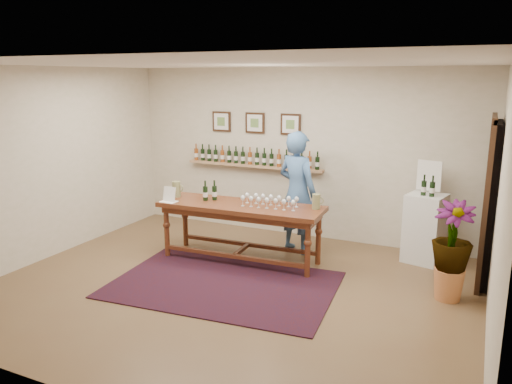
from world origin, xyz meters
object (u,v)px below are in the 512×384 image
at_px(display_pedestal, 425,228).
at_px(potted_plant, 451,251).
at_px(tasting_table, 241,213).
at_px(person, 297,192).

bearing_deg(display_pedestal, potted_plant, -70.15).
bearing_deg(tasting_table, person, 47.49).
xyz_separation_m(tasting_table, potted_plant, (2.88, -0.12, -0.11)).
height_order(tasting_table, display_pedestal, display_pedestal).
relative_size(display_pedestal, person, 0.54).
bearing_deg(potted_plant, person, 159.67).
xyz_separation_m(display_pedestal, person, (-1.84, -0.38, 0.43)).
xyz_separation_m(tasting_table, display_pedestal, (2.44, 1.10, -0.22)).
bearing_deg(tasting_table, display_pedestal, 21.45).
bearing_deg(person, tasting_table, 69.53).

